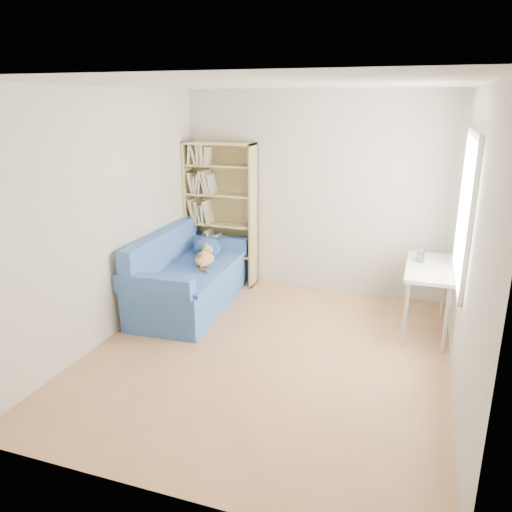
{
  "coord_description": "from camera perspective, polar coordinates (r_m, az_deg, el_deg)",
  "views": [
    {
      "loc": [
        1.35,
        -4.31,
        2.46
      ],
      "look_at": [
        -0.31,
        0.57,
        0.85
      ],
      "focal_mm": 35.0,
      "sensor_mm": 36.0,
      "label": 1
    }
  ],
  "objects": [
    {
      "name": "pen_cup",
      "position": [
        5.81,
        18.3,
        -0.05
      ],
      "size": [
        0.09,
        0.09,
        0.16
      ],
      "color": "white",
      "rests_on": "desk"
    },
    {
      "name": "bookshelf",
      "position": [
        6.86,
        -4.04,
        4.1
      ],
      "size": [
        0.97,
        0.3,
        1.94
      ],
      "color": "tan",
      "rests_on": "ground"
    },
    {
      "name": "desk",
      "position": [
        5.73,
        19.19,
        -1.91
      ],
      "size": [
        0.49,
        1.08,
        0.75
      ],
      "color": "silver",
      "rests_on": "ground"
    },
    {
      "name": "ground",
      "position": [
        5.14,
        1.28,
        -11.23
      ],
      "size": [
        4.0,
        4.0,
        0.0
      ],
      "primitive_type": "plane",
      "color": "#A6744B",
      "rests_on": "ground"
    },
    {
      "name": "room_shell",
      "position": [
        4.6,
        2.74,
        6.98
      ],
      "size": [
        3.54,
        4.04,
        2.62
      ],
      "color": "silver",
      "rests_on": "ground"
    },
    {
      "name": "sofa",
      "position": [
        6.25,
        -7.76,
        -2.54
      ],
      "size": [
        1.0,
        1.93,
        0.93
      ],
      "rotation": [
        0.0,
        0.0,
        0.05
      ],
      "color": "#274A8C",
      "rests_on": "ground"
    }
  ]
}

